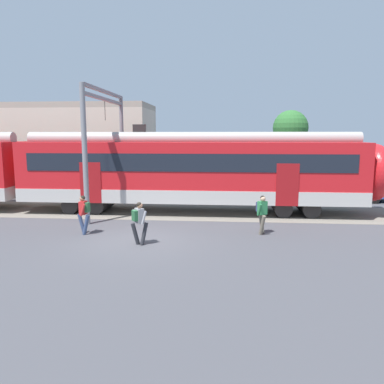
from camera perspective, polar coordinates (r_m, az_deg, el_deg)
ground_plane at (r=15.09m, az=-8.26°, el=-7.44°), size 160.00×160.00×0.00m
pedestrian_red at (r=16.42m, az=-16.16°, el=-2.83°), size 0.63×0.56×1.67m
pedestrian_grey at (r=14.38m, az=-8.09°, el=-4.17°), size 0.70×0.51×1.67m
pedestrian_green at (r=16.03m, az=10.61°, el=-2.90°), size 0.50×0.71×1.67m
catenary_gantry at (r=20.96m, az=-13.01°, el=8.86°), size 0.24×6.64×6.53m
background_building at (r=30.54m, az=-21.65°, el=6.27°), size 16.27×5.00×9.20m
street_tree_right at (r=33.71m, az=14.77°, el=9.37°), size 3.01×3.01×6.28m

